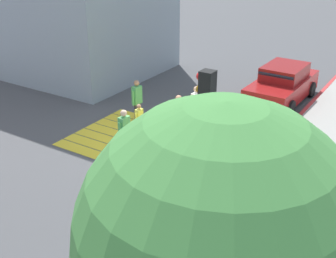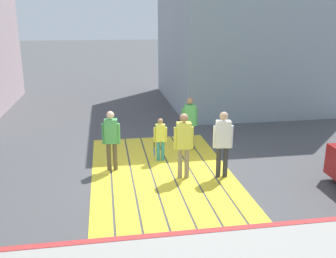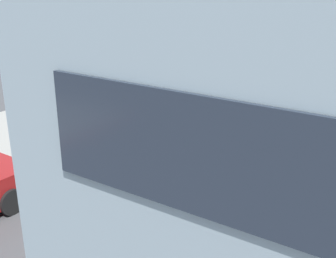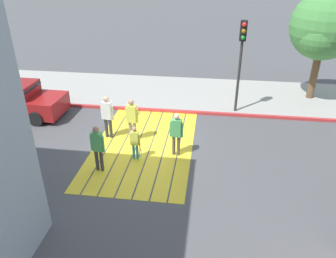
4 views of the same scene
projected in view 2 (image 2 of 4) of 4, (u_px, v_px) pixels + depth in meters
The scene contains 9 objects.
ground_plane at pixel (162, 173), 10.55m from camera, with size 120.00×120.00×0.00m, color #4C4C4F.
crosswalk_stripes at pixel (162, 173), 10.55m from camera, with size 6.40×3.80×0.01m.
curb_painted at pixel (187, 235), 7.46m from camera, with size 0.16×40.00×0.13m, color #BC3333.
building_far_south at pixel (242, 14), 18.19m from camera, with size 8.00×7.04×8.46m.
pedestrian_adult_lead at pixel (223, 140), 10.00m from camera, with size 0.27×0.52×1.81m.
pedestrian_adult_trailing at pixel (190, 120), 12.15m from camera, with size 0.26×0.50×1.71m.
pedestrian_adult_side at pixel (184, 141), 9.95m from camera, with size 0.25×0.52×1.78m.
pedestrian_teen_behind at pixel (111, 136), 10.48m from camera, with size 0.24×0.50×1.70m.
pedestrian_child_with_racket at pixel (160, 137), 11.23m from camera, with size 0.28×0.40×1.31m.
Camera 2 is at (-9.66, 1.44, 4.18)m, focal length 40.97 mm.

